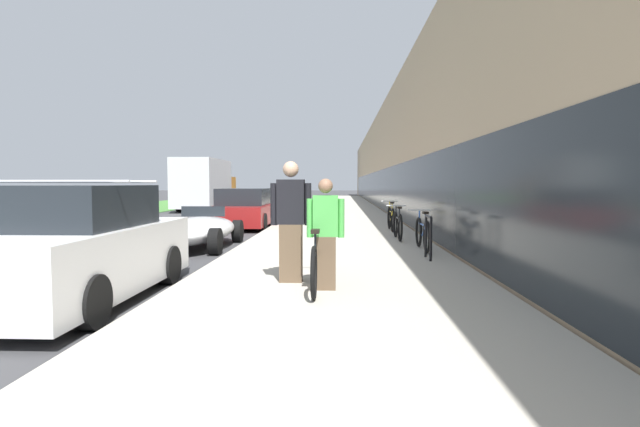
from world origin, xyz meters
TOP-DOWN VIEW (x-y plane):
  - sidewalk_slab at (5.82, 21.00)m, footprint 4.67×70.00m
  - storefront_facade at (13.19, 29.00)m, footprint 10.01×70.00m
  - lawn_strip at (-7.03, 25.00)m, footprint 6.30×70.00m
  - tandem_bicycle at (5.55, 2.80)m, footprint 0.52×2.64m
  - person_rider at (5.68, 2.46)m, footprint 0.52×0.20m
  - person_bystander at (5.15, 2.97)m, footprint 0.61×0.24m
  - bike_rack_hoop at (7.57, 5.29)m, footprint 0.05×0.60m
  - cruiser_bike_nearest at (7.69, 6.63)m, footprint 0.52×1.78m
  - cruiser_bike_middle at (7.38, 8.71)m, footprint 0.52×1.74m
  - cruiser_bike_farthest at (7.45, 11.15)m, footprint 0.52×1.77m
  - parked_sedan_curbside at (2.38, 2.06)m, footprint 1.88×4.06m
  - vintage_roadster_curbside at (2.40, 7.64)m, footprint 1.69×4.11m
  - parked_sedan_far at (2.45, 13.16)m, footprint 1.97×4.10m
  - moving_truck at (-2.01, 24.51)m, footprint 2.27×7.03m

SIDE VIEW (x-z plane):
  - lawn_strip at x=-7.03m, z-range 0.00..0.03m
  - sidewalk_slab at x=5.82m, z-range 0.00..0.12m
  - vintage_roadster_curbside at x=2.40m, z-range -0.07..0.93m
  - cruiser_bike_nearest at x=7.69m, z-range 0.05..0.92m
  - tandem_bicycle at x=5.55m, z-range 0.06..0.92m
  - cruiser_bike_middle at x=7.38m, z-range 0.05..0.93m
  - cruiser_bike_farthest at x=7.45m, z-range 0.05..0.95m
  - bike_rack_hoop at x=7.57m, z-range 0.21..1.05m
  - parked_sedan_far at x=2.45m, z-range -0.06..1.34m
  - parked_sedan_curbside at x=2.38m, z-range -0.10..1.52m
  - person_rider at x=5.68m, z-range 0.12..1.64m
  - person_bystander at x=5.15m, z-range 0.12..1.90m
  - moving_truck at x=-2.01m, z-range 0.01..2.96m
  - storefront_facade at x=13.19m, z-range -0.01..5.98m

